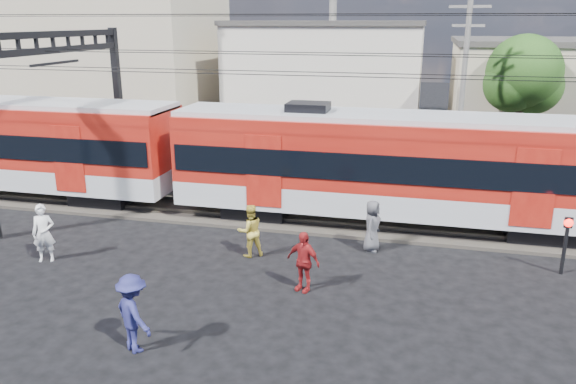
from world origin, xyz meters
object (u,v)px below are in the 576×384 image
at_px(pedestrian_c, 133,313).
at_px(crossing_signal, 567,235).
at_px(commuter_train, 401,164).
at_px(pedestrian_a, 44,233).

xyz_separation_m(pedestrian_c, crossing_signal, (10.49, 6.73, 0.31)).
relative_size(commuter_train, pedestrian_c, 26.57).
relative_size(pedestrian_c, crossing_signal, 1.05).
bearing_deg(commuter_train, crossing_signal, -30.60).
height_order(pedestrian_a, pedestrian_c, pedestrian_c).
bearing_deg(pedestrian_a, commuter_train, 5.32).
bearing_deg(pedestrian_a, pedestrian_c, -60.10).
distance_m(commuter_train, crossing_signal, 5.96).
distance_m(commuter_train, pedestrian_a, 12.22).
bearing_deg(crossing_signal, pedestrian_c, -147.33).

